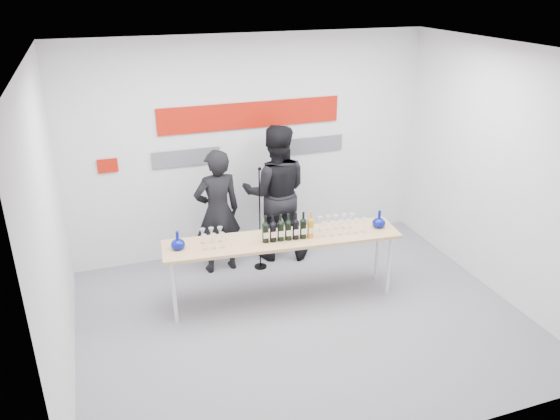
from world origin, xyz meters
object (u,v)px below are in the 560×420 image
Objects in this scene: presenter_left at (218,212)px; mic_stand at (260,238)px; presenter_right at (276,193)px; tasting_table at (283,243)px.

mic_stand is at bearing 159.45° from presenter_left.
presenter_left is 0.86m from presenter_right.
presenter_left is at bearing 124.66° from tasting_table.
tasting_table is at bearing 113.80° from presenter_left.
tasting_table is 1.13m from presenter_left.
presenter_left reaches higher than tasting_table.
presenter_right is (0.29, 1.12, 0.17)m from tasting_table.
tasting_table is 1.68× the size of presenter_left.
mic_stand is (0.53, -0.14, -0.40)m from presenter_left.
presenter_right reaches higher than mic_stand.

